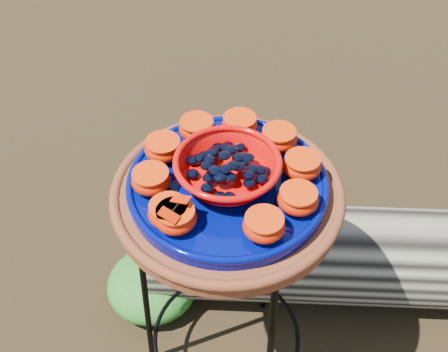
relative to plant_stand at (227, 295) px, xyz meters
The scene contains 19 objects.
plant_stand is the anchor object (origin of this frame).
terracotta_saucer 0.37m from the plant_stand, ahead, with size 0.47×0.47×0.04m, color #5E2615.
cobalt_plate 0.40m from the plant_stand, ahead, with size 0.40×0.40×0.03m, color #000C3C.
red_bowl 0.44m from the plant_stand, ahead, with size 0.20×0.20×0.06m, color #C80705, non-canonical shape.
glass_gems 0.48m from the plant_stand, ahead, with size 0.16×0.16×0.03m, color black, non-canonical shape.
orange_half_0 0.46m from the plant_stand, 97.14° to the right, with size 0.08×0.08×0.04m, color #AC1400.
orange_half_1 0.46m from the plant_stand, 32.30° to the right, with size 0.08×0.08×0.04m, color #AC1400.
orange_half_2 0.46m from the plant_stand, ahead, with size 0.08×0.08×0.04m, color #AC1400.
orange_half_3 0.46m from the plant_stand, 39.70° to the left, with size 0.08×0.08×0.04m, color #AC1400.
orange_half_4 0.46m from the plant_stand, 75.70° to the left, with size 0.08×0.08×0.04m, color #AC1400.
orange_half_5 0.46m from the plant_stand, 111.70° to the left, with size 0.08×0.08×0.04m, color #AC1400.
orange_half_6 0.46m from the plant_stand, 147.70° to the left, with size 0.08×0.08×0.04m, color #AC1400.
orange_half_7 0.46m from the plant_stand, behind, with size 0.08×0.08×0.04m, color #AC1400.
orange_half_8 0.46m from the plant_stand, 140.30° to the right, with size 0.08×0.08×0.04m, color #AC1400.
orange_half_9 0.46m from the plant_stand, 104.30° to the right, with size 0.08×0.08×0.04m, color #AC1400.
butterfly 0.49m from the plant_stand, 97.14° to the right, with size 0.08×0.05×0.01m, color #BD1B00, non-canonical shape.
driftwood_log 0.68m from the plant_stand, 55.92° to the left, with size 1.64×0.43×0.31m, color black, non-canonical shape.
foliage_left 0.43m from the plant_stand, 168.28° to the left, with size 0.29×0.29×0.14m, color #254D19.
foliage_back 0.62m from the plant_stand, 115.90° to the left, with size 0.29×0.29×0.14m, color #254D19.
Camera 1 is at (0.41, -0.67, 1.57)m, focal length 45.00 mm.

